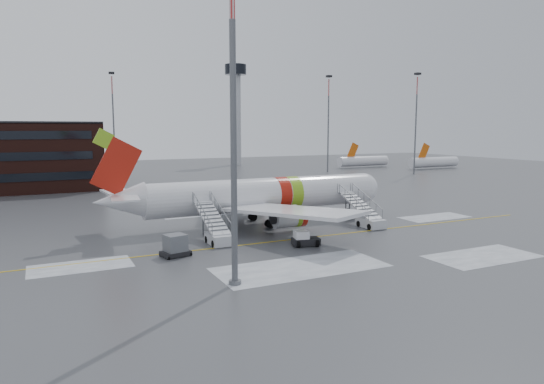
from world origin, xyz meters
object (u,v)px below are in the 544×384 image
airliner (257,195)px  pushback_tug (304,239)px  light_mast_near (233,114)px  uld_container (175,246)px  airstair_aft (216,232)px  airstair_fwd (367,217)px

airliner → pushback_tug: 11.74m
pushback_tug → light_mast_near: 17.22m
airliner → uld_container: airliner is taller
airstair_aft → uld_container: bearing=-146.7°
airstair_aft → airliner: bearing=41.8°
uld_container → light_mast_near: (1.85, -9.53, 11.20)m
airliner → airstair_fwd: (10.78, -6.54, -2.35)m
pushback_tug → uld_container: bearing=172.2°
light_mast_near → pushback_tug: bearing=37.8°
airliner → airstair_aft: airliner is taller
airliner → pushback_tug: size_ratio=12.36×
airstair_fwd → pushback_tug: bearing=-156.1°
airstair_aft → pushback_tug: 8.63m
uld_container → light_mast_near: light_mast_near is taller
uld_container → airstair_aft: bearing=33.3°
airliner → uld_container: (-12.21, -9.76, -2.52)m
airliner → uld_container: 15.83m
airstair_fwd → light_mast_near: bearing=-148.9°
airstair_aft → uld_container: 5.88m
airstair_fwd → pushback_tug: (-10.97, -4.87, -0.41)m
airliner → pushback_tug: (-0.18, -11.41, -2.76)m
airstair_fwd → airstair_aft: same height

